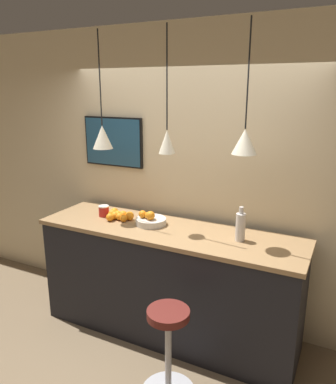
{
  "coord_description": "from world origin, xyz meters",
  "views": [
    {
      "loc": [
        1.43,
        -2.09,
        2.3
      ],
      "look_at": [
        0.0,
        0.75,
        1.42
      ],
      "focal_mm": 35.0,
      "sensor_mm": 36.0,
      "label": 1
    }
  ],
  "objects_px": {
    "bar_stool": "(168,344)",
    "juice_bottle": "(240,226)",
    "fruit_bowl": "(150,220)",
    "mounted_tv": "(113,142)",
    "spread_jar": "(104,211)"
  },
  "relations": [
    {
      "from": "spread_jar",
      "to": "fruit_bowl",
      "type": "bearing_deg",
      "value": -0.78
    },
    {
      "from": "bar_stool",
      "to": "juice_bottle",
      "type": "height_order",
      "value": "juice_bottle"
    },
    {
      "from": "spread_jar",
      "to": "mounted_tv",
      "type": "relative_size",
      "value": 0.16
    },
    {
      "from": "mounted_tv",
      "to": "bar_stool",
      "type": "bearing_deg",
      "value": -42.56
    },
    {
      "from": "bar_stool",
      "to": "fruit_bowl",
      "type": "relative_size",
      "value": 2.59
    },
    {
      "from": "bar_stool",
      "to": "spread_jar",
      "type": "height_order",
      "value": "spread_jar"
    },
    {
      "from": "bar_stool",
      "to": "spread_jar",
      "type": "relative_size",
      "value": 6.81
    },
    {
      "from": "bar_stool",
      "to": "mounted_tv",
      "type": "xyz_separation_m",
      "value": [
        -1.2,
        1.1,
        1.32
      ]
    },
    {
      "from": "fruit_bowl",
      "to": "spread_jar",
      "type": "xyz_separation_m",
      "value": [
        -0.53,
        0.01,
        0.01
      ]
    },
    {
      "from": "fruit_bowl",
      "to": "spread_jar",
      "type": "height_order",
      "value": "fruit_bowl"
    },
    {
      "from": "fruit_bowl",
      "to": "mounted_tv",
      "type": "distance_m",
      "value": 0.99
    },
    {
      "from": "spread_jar",
      "to": "bar_stool",
      "type": "bearing_deg",
      "value": -33.97
    },
    {
      "from": "fruit_bowl",
      "to": "spread_jar",
      "type": "relative_size",
      "value": 2.63
    },
    {
      "from": "mounted_tv",
      "to": "fruit_bowl",
      "type": "bearing_deg",
      "value": -30.08
    },
    {
      "from": "juice_bottle",
      "to": "spread_jar",
      "type": "xyz_separation_m",
      "value": [
        -1.39,
        -0.0,
        -0.07
      ]
    }
  ]
}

